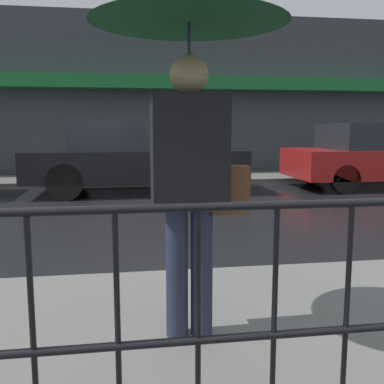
{
  "coord_description": "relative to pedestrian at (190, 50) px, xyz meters",
  "views": [
    {
      "loc": [
        0.03,
        -7.41,
        1.44
      ],
      "look_at": [
        0.94,
        -1.54,
        0.56
      ],
      "focal_mm": 42.0,
      "sensor_mm": 36.0,
      "label": 1
    }
  ],
  "objects": [
    {
      "name": "ground_plane",
      "position": [
        -0.44,
        4.71,
        -1.88
      ],
      "size": [
        80.0,
        80.0,
        0.0
      ],
      "primitive_type": "plane",
      "color": "black"
    },
    {
      "name": "sidewalk_near",
      "position": [
        -0.44,
        0.03,
        -1.83
      ],
      "size": [
        28.0,
        2.54,
        0.11
      ],
      "color": "slate",
      "rests_on": "ground_plane"
    },
    {
      "name": "sidewalk_far",
      "position": [
        -0.44,
        9.05,
        -1.83
      ],
      "size": [
        28.0,
        1.87,
        0.11
      ],
      "color": "slate",
      "rests_on": "ground_plane"
    },
    {
      "name": "lane_marking",
      "position": [
        -0.44,
        4.71,
        -1.88
      ],
      "size": [
        25.2,
        0.12,
        0.01
      ],
      "color": "gold",
      "rests_on": "ground_plane"
    },
    {
      "name": "building_storefront",
      "position": [
        -0.44,
        10.1,
        0.4
      ],
      "size": [
        28.0,
        0.85,
        4.51
      ],
      "color": "#383D42",
      "rests_on": "ground_plane"
    },
    {
      "name": "railing_foreground",
      "position": [
        -0.44,
        -0.99,
        -1.13
      ],
      "size": [
        12.0,
        0.04,
        1.03
      ],
      "color": "black",
      "rests_on": "sidewalk_near"
    },
    {
      "name": "pedestrian",
      "position": [
        0.0,
        0.0,
        0.0
      ],
      "size": [
        1.17,
        1.17,
        2.19
      ],
      "color": "#23283D",
      "rests_on": "sidewalk_near"
    },
    {
      "name": "car_black",
      "position": [
        -0.17,
        7.01,
        -1.1
      ],
      "size": [
        4.56,
        1.88,
        1.53
      ],
      "color": "black",
      "rests_on": "ground_plane"
    },
    {
      "name": "car_red",
      "position": [
        5.53,
        7.01,
        -1.13
      ],
      "size": [
        4.27,
        1.9,
        1.49
      ],
      "color": "maroon",
      "rests_on": "ground_plane"
    }
  ]
}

